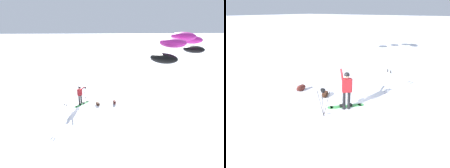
{
  "view_description": "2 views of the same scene",
  "coord_description": "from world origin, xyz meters",
  "views": [
    {
      "loc": [
        14.18,
        1.69,
        6.96
      ],
      "look_at": [
        2.1,
        2.61,
        2.77
      ],
      "focal_mm": 27.11,
      "sensor_mm": 36.0,
      "label": 1
    },
    {
      "loc": [
        -6.99,
        -4.53,
        4.21
      ],
      "look_at": [
        0.0,
        0.66,
        0.86
      ],
      "focal_mm": 31.11,
      "sensor_mm": 36.0,
      "label": 2
    }
  ],
  "objects": [
    {
      "name": "ground_plane",
      "position": [
        0.0,
        0.0,
        0.0
      ],
      "size": [
        300.0,
        300.0,
        0.0
      ],
      "primitive_type": "plane",
      "color": "white"
    },
    {
      "name": "snowboarder",
      "position": [
        -0.49,
        -0.18,
        1.07
      ],
      "size": [
        0.52,
        0.76,
        1.77
      ],
      "color": "black",
      "rests_on": "ground_plane"
    },
    {
      "name": "snowboard",
      "position": [
        -0.31,
        -0.03,
        0.02
      ],
      "size": [
        1.35,
        1.26,
        0.1
      ],
      "color": "#3F994C",
      "rests_on": "ground_plane"
    },
    {
      "name": "traction_kite",
      "position": [
        5.67,
        5.94,
        6.03
      ],
      "size": [
        4.24,
        4.37,
        1.28
      ],
      "color": "black"
    },
    {
      "name": "gear_bag_large",
      "position": [
        -0.24,
        3.02,
        0.17
      ],
      "size": [
        0.67,
        0.3,
        0.32
      ],
      "color": "#4C1E19",
      "rests_on": "ground_plane"
    },
    {
      "name": "camera_tripod",
      "position": [
        -1.58,
        0.24,
        0.9
      ],
      "size": [
        0.59,
        0.53,
        1.25
      ],
      "color": "#262628",
      "rests_on": "ground_plane"
    },
    {
      "name": "gear_bag_small",
      "position": [
        -0.04,
        1.45,
        0.13
      ],
      "size": [
        0.74,
        0.56,
        0.25
      ],
      "color": "black",
      "rests_on": "ground_plane"
    },
    {
      "name": "ski_poles",
      "position": [
        2.26,
        -0.96,
        0.85
      ],
      "size": [
        0.3,
        0.34,
        1.3
      ],
      "color": "gray",
      "rests_on": "ground_plane"
    }
  ]
}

